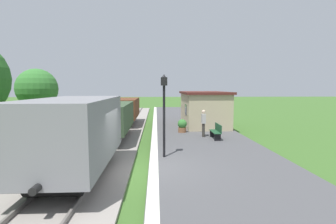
% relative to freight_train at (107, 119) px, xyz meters
% --- Properties ---
extents(ground_plane, '(160.00, 160.00, 0.00)m').
position_rel_freight_train_xyz_m(ground_plane, '(2.40, -5.39, -1.51)').
color(ground_plane, '#3D6628').
extents(platform_slab, '(6.00, 60.00, 0.25)m').
position_rel_freight_train_xyz_m(platform_slab, '(5.60, -5.39, -1.38)').
color(platform_slab, '#4C4C4F').
rests_on(platform_slab, ground).
extents(platform_edge_stripe, '(0.36, 60.00, 0.01)m').
position_rel_freight_train_xyz_m(platform_edge_stripe, '(2.80, -5.39, -1.25)').
color(platform_edge_stripe, silver).
rests_on(platform_edge_stripe, platform_slab).
extents(track_ballast, '(3.80, 60.00, 0.12)m').
position_rel_freight_train_xyz_m(track_ballast, '(-0.00, -5.39, -1.45)').
color(track_ballast, gray).
rests_on(track_ballast, ground).
extents(rail_near, '(0.07, 60.00, 0.14)m').
position_rel_freight_train_xyz_m(rail_near, '(0.72, -5.39, -1.32)').
color(rail_near, slate).
rests_on(rail_near, track_ballast).
extents(rail_far, '(0.07, 60.00, 0.14)m').
position_rel_freight_train_xyz_m(rail_far, '(-0.72, -5.39, -1.32)').
color(rail_far, slate).
rests_on(rail_far, track_ballast).
extents(freight_train, '(2.50, 19.40, 2.72)m').
position_rel_freight_train_xyz_m(freight_train, '(0.00, 0.00, 0.00)').
color(freight_train, gray).
rests_on(freight_train, rail_near).
extents(station_hut, '(3.50, 5.80, 2.78)m').
position_rel_freight_train_xyz_m(station_hut, '(6.80, 5.13, 0.15)').
color(station_hut, tan).
rests_on(station_hut, platform_slab).
extents(bench_near_hut, '(0.42, 1.50, 0.91)m').
position_rel_freight_train_xyz_m(bench_near_hut, '(6.56, -0.12, -0.78)').
color(bench_near_hut, '#1E4C2D').
rests_on(bench_near_hut, platform_slab).
extents(person_waiting, '(0.25, 0.38, 1.71)m').
position_rel_freight_train_xyz_m(person_waiting, '(5.90, 0.56, -0.32)').
color(person_waiting, '#38332D').
rests_on(person_waiting, platform_slab).
extents(potted_planter, '(0.64, 0.64, 0.92)m').
position_rel_freight_train_xyz_m(potted_planter, '(4.72, 2.19, -0.78)').
color(potted_planter, brown).
rests_on(potted_planter, platform_slab).
extents(lamp_post_near, '(0.28, 0.28, 3.70)m').
position_rel_freight_train_xyz_m(lamp_post_near, '(3.26, -3.93, 1.30)').
color(lamp_post_near, black).
rests_on(lamp_post_near, platform_slab).
extents(tree_trackside_far, '(3.05, 3.05, 4.80)m').
position_rel_freight_train_xyz_m(tree_trackside_far, '(-6.20, 4.70, 1.76)').
color(tree_trackside_far, '#4C3823').
rests_on(tree_trackside_far, ground).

